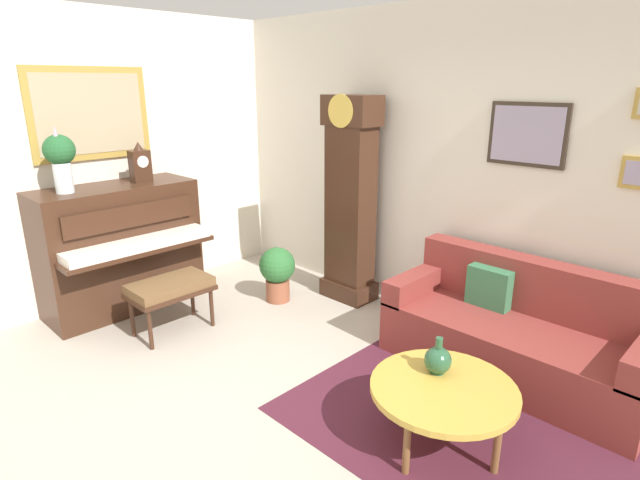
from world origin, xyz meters
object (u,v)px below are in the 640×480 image
at_px(piano, 121,247).
at_px(potted_plant, 277,271).
at_px(coffee_table, 443,390).
at_px(grandfather_clock, 350,206).
at_px(couch, 517,334).
at_px(piano_bench, 170,289).
at_px(green_jug, 438,360).
at_px(flower_vase, 60,156).
at_px(mantel_clock, 140,164).

relative_size(piano, potted_plant, 2.57).
bearing_deg(coffee_table, potted_plant, 163.18).
relative_size(grandfather_clock, couch, 1.07).
distance_m(piano_bench, green_jug, 2.43).
xyz_separation_m(couch, flower_vase, (-3.25, -1.97, 1.21)).
relative_size(grandfather_clock, mantel_clock, 5.34).
bearing_deg(potted_plant, green_jug, -15.16).
xyz_separation_m(grandfather_clock, coffee_table, (1.87, -1.27, -0.59)).
relative_size(piano_bench, green_jug, 2.92).
relative_size(mantel_clock, green_jug, 1.58).
bearing_deg(piano, green_jug, 9.64).
relative_size(piano, flower_vase, 2.48).
bearing_deg(coffee_table, piano, -172.44).
bearing_deg(piano, grandfather_clock, 50.31).
bearing_deg(potted_plant, piano_bench, -98.37).
relative_size(coffee_table, potted_plant, 1.57).
xyz_separation_m(coffee_table, mantel_clock, (-3.29, -0.15, 1.01)).
relative_size(piano, couch, 0.76).
bearing_deg(grandfather_clock, green_jug, -33.64).
height_order(grandfather_clock, coffee_table, grandfather_clock).
relative_size(piano_bench, couch, 0.37).
bearing_deg(green_jug, piano_bench, -168.37).
height_order(coffee_table, mantel_clock, mantel_clock).
bearing_deg(green_jug, piano, -170.36).
bearing_deg(potted_plant, mantel_clock, -138.18).
xyz_separation_m(couch, potted_plant, (-2.29, -0.41, 0.01)).
height_order(couch, coffee_table, couch).
distance_m(piano_bench, coffee_table, 2.52).
bearing_deg(couch, coffee_table, -88.00).
relative_size(grandfather_clock, potted_plant, 3.62).
bearing_deg(grandfather_clock, piano_bench, -110.43).
xyz_separation_m(coffee_table, flower_vase, (-3.29, -0.86, 1.16)).
distance_m(piano, coffee_table, 3.33).
xyz_separation_m(flower_vase, green_jug, (3.18, 0.96, -1.04)).
bearing_deg(green_jug, potted_plant, 164.84).
bearing_deg(mantel_clock, coffee_table, 2.68).
xyz_separation_m(piano_bench, mantel_clock, (-0.80, 0.23, 0.98)).
bearing_deg(green_jug, mantel_clock, -175.36).
height_order(couch, green_jug, couch).
height_order(piano_bench, flower_vase, flower_vase).
bearing_deg(green_jug, couch, 85.84).
bearing_deg(piano, couch, 25.46).
xyz_separation_m(flower_vase, potted_plant, (0.96, 1.56, -1.21)).
bearing_deg(potted_plant, couch, 10.09).
bearing_deg(couch, mantel_clock, -158.72).
relative_size(mantel_clock, potted_plant, 0.68).
distance_m(mantel_clock, potted_plant, 1.67).
distance_m(piano_bench, couch, 2.87).
bearing_deg(potted_plant, coffee_table, -16.82).
height_order(mantel_clock, potted_plant, mantel_clock).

